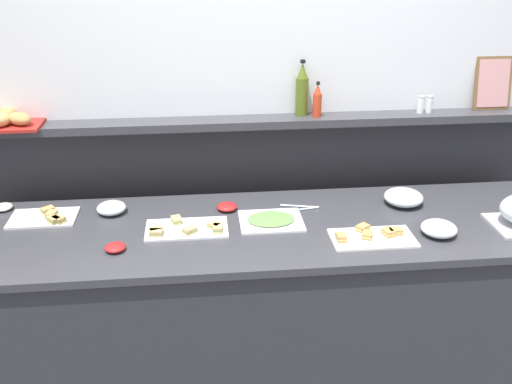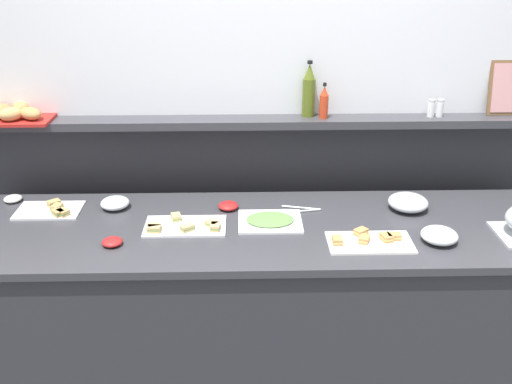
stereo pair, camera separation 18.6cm
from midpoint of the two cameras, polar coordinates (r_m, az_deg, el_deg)
The scene contains 19 objects.
ground_plane at distance 3.57m, azimuth -1.36°, elevation -12.12°, with size 12.00×12.00×0.00m, color #4C4C51.
buffet_counter at distance 2.81m, azimuth -0.44°, elevation -11.75°, with size 2.78×0.74×0.93m.
back_ledge_unit at distance 3.17m, azimuth -1.40°, elevation -2.83°, with size 3.06×0.22×1.29m.
sandwich_platter_side at distance 2.49m, azimuth 9.36°, elevation -4.42°, with size 0.36×0.19×0.04m.
sandwich_platter_rear at distance 2.55m, azimuth -9.02°, elevation -3.63°, with size 0.36×0.20×0.04m.
sandwich_platter_front at distance 2.82m, azimuth -21.90°, elevation -2.37°, with size 0.30×0.19×0.04m.
cold_cuts_platter at distance 2.60m, azimuth -0.54°, elevation -2.85°, with size 0.29×0.23×0.02m.
glass_bowl_large at distance 2.58m, azimuth 15.74°, elevation -3.59°, with size 0.16×0.16×0.06m.
glass_bowl_medium at distance 2.82m, azimuth 12.61°, elevation -0.60°, with size 0.19×0.19×0.07m.
glass_bowl_small at distance 2.78m, azimuth -16.03°, elevation -1.60°, with size 0.14×0.14×0.05m.
condiment_bowl_teal at distance 2.71m, azimuth -4.87°, elevation -1.50°, with size 0.10×0.10×0.03m, color red.
condiment_bowl_red at distance 3.00m, azimuth -25.44°, elevation -1.39°, with size 0.09×0.09×0.03m, color silver.
condiment_bowl_dark at distance 2.46m, azimuth -15.94°, elevation -5.35°, with size 0.09×0.09×0.03m, color red.
serving_tongs at distance 2.72m, azimuth 2.53°, elevation -1.62°, with size 0.18×0.08×0.01m.
olive_oil_bottle at distance 2.88m, azimuth 2.72°, elevation 10.00°, with size 0.06×0.06×0.28m.
hot_sauce_bottle at distance 2.87m, azimuth 4.24°, elevation 8.93°, with size 0.04×0.04×0.18m.
salt_shaker at distance 3.03m, azimuth 14.35°, elevation 8.39°, with size 0.03×0.03×0.09m.
pepper_shaker at distance 3.04m, azimuth 15.14°, elevation 8.39°, with size 0.03×0.03×0.09m.
framed_picture at distance 3.19m, azimuth 20.92°, elevation 10.04°, with size 0.19×0.06×0.27m.
Camera 1 is at (-0.31, -2.26, 2.12)m, focal length 40.30 mm.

